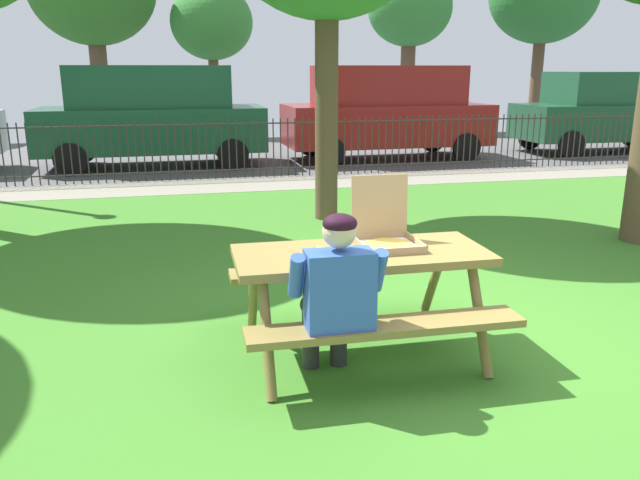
# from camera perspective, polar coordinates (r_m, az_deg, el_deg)

# --- Properties ---
(ground) EXTENTS (28.00, 11.63, 0.02)m
(ground) POSITION_cam_1_polar(r_m,az_deg,el_deg) (6.72, 5.71, -2.37)
(ground) COLOR #3D7B26
(cobblestone_walkway) EXTENTS (28.00, 1.40, 0.01)m
(cobblestone_walkway) POSITION_cam_1_polar(r_m,az_deg,el_deg) (11.55, -2.29, 5.21)
(cobblestone_walkway) COLOR gray
(street_asphalt) EXTENTS (28.00, 7.10, 0.01)m
(street_asphalt) POSITION_cam_1_polar(r_m,az_deg,el_deg) (15.70, -5.15, 7.85)
(street_asphalt) COLOR #515154
(picnic_table_foreground) EXTENTS (1.82, 1.50, 0.79)m
(picnic_table_foreground) POSITION_cam_1_polar(r_m,az_deg,el_deg) (4.52, 3.74, -3.11)
(picnic_table_foreground) COLOR olive
(picnic_table_foreground) RESTS_ON ground
(pizza_box_open) EXTENTS (0.44, 0.46, 0.49)m
(pizza_box_open) POSITION_cam_1_polar(r_m,az_deg,el_deg) (4.62, 5.98, 0.67)
(pizza_box_open) COLOR tan
(pizza_box_open) RESTS_ON picnic_table_foreground
(pizza_slice_on_table) EXTENTS (0.28, 0.31, 0.02)m
(pizza_slice_on_table) POSITION_cam_1_polar(r_m,az_deg,el_deg) (4.45, 1.59, -0.96)
(pizza_slice_on_table) COLOR #EBC759
(pizza_slice_on_table) RESTS_ON picnic_table_foreground
(adult_at_table) EXTENTS (0.61, 0.59, 1.19)m
(adult_at_table) POSITION_cam_1_polar(r_m,az_deg,el_deg) (3.97, 1.45, -4.83)
(adult_at_table) COLOR #292929
(adult_at_table) RESTS_ON ground
(iron_fence_streetside) EXTENTS (20.61, 0.03, 1.11)m
(iron_fence_streetside) POSITION_cam_1_polar(r_m,az_deg,el_deg) (12.15, -2.92, 8.42)
(iron_fence_streetside) COLOR #2D2823
(iron_fence_streetside) RESTS_ON ground
(parked_car_left) EXTENTS (4.62, 2.00, 2.08)m
(parked_car_left) POSITION_cam_1_polar(r_m,az_deg,el_deg) (13.82, -14.99, 10.98)
(parked_car_left) COLOR #17492F
(parked_car_left) RESTS_ON ground
(parked_car_center) EXTENTS (4.64, 2.03, 2.08)m
(parked_car_center) POSITION_cam_1_polar(r_m,az_deg,el_deg) (14.58, 6.10, 11.60)
(parked_car_center) COLOR maroon
(parked_car_center) RESTS_ON ground
(parked_car_right) EXTENTS (4.42, 1.95, 1.94)m
(parked_car_right) POSITION_cam_1_polar(r_m,az_deg,el_deg) (17.26, 24.56, 10.60)
(parked_car_right) COLOR #1A482C
(parked_car_right) RESTS_ON ground
(far_tree_center) EXTENTS (2.50, 2.50, 4.50)m
(far_tree_center) POSITION_cam_1_polar(r_m,az_deg,el_deg) (20.51, -9.80, 18.82)
(far_tree_center) COLOR brown
(far_tree_center) RESTS_ON ground
(far_tree_midright) EXTENTS (2.74, 2.74, 5.16)m
(far_tree_midright) POSITION_cam_1_polar(r_m,az_deg,el_deg) (21.88, 8.15, 19.97)
(far_tree_midright) COLOR brown
(far_tree_midright) RESTS_ON ground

